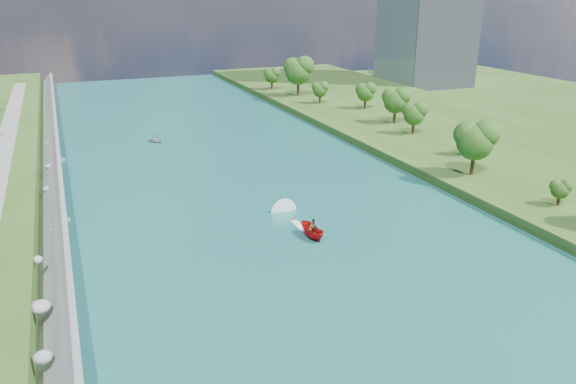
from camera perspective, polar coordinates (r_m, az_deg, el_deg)
name	(u,v)px	position (r m, az deg, el deg)	size (l,w,h in m)	color
ground	(303,253)	(63.55, 1.48, -6.23)	(260.00, 260.00, 0.00)	#2D5119
river_water	(247,196)	(80.75, -4.23, -0.39)	(55.00, 240.00, 0.10)	#17575A
berm_east	(516,155)	(105.96, 22.12, 3.53)	(44.00, 240.00, 1.50)	#2D5119
riprap_bank	(51,211)	(76.18, -22.91, -1.83)	(4.94, 236.00, 4.34)	slate
trees_east	(428,118)	(103.97, 14.05, 7.28)	(14.98, 137.22, 11.94)	#1F4612
motorboat	(307,227)	(68.11, 1.95, -3.61)	(3.60, 19.02, 2.05)	#AE0D0E
raft	(155,140)	(111.91, -13.33, 5.14)	(3.76, 4.00, 1.54)	gray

